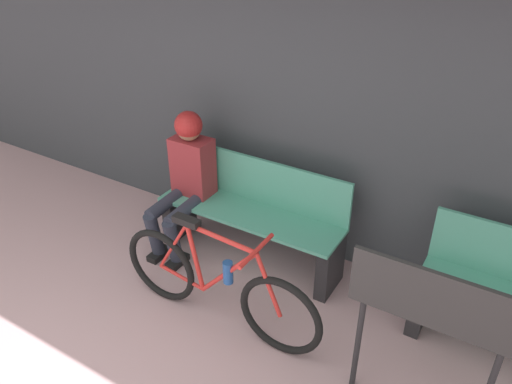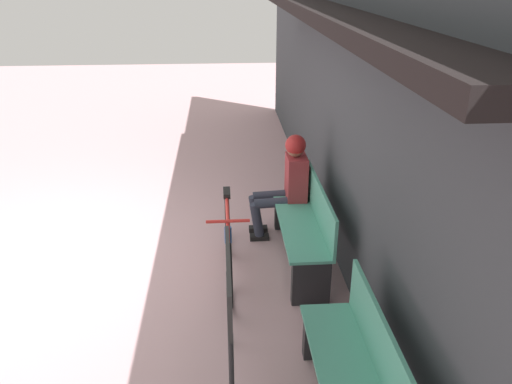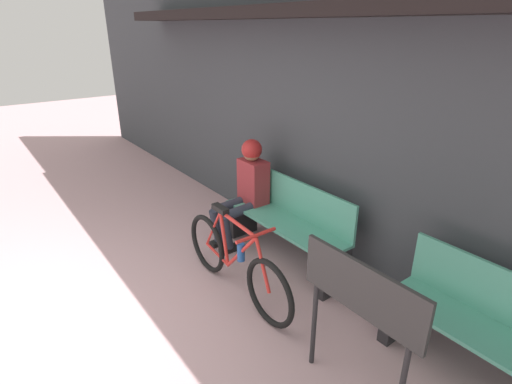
{
  "view_description": "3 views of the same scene",
  "coord_description": "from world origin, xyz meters",
  "px_view_note": "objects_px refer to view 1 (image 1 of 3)",
  "views": [
    {
      "loc": [
        2.01,
        -0.44,
        2.68
      ],
      "look_at": [
        0.42,
        2.19,
        0.87
      ],
      "focal_mm": 35.0,
      "sensor_mm": 36.0,
      "label": 1
    },
    {
      "loc": [
        4.75,
        1.68,
        2.88
      ],
      "look_at": [
        0.5,
        1.98,
        0.96
      ],
      "focal_mm": 35.0,
      "sensor_mm": 36.0,
      "label": 2
    },
    {
      "loc": [
        3.03,
        -0.03,
        2.37
      ],
      "look_at": [
        0.28,
        2.03,
        0.94
      ],
      "focal_mm": 28.0,
      "sensor_mm": 36.0,
      "label": 3
    }
  ],
  "objects_px": {
    "park_bench_near": "(252,216)",
    "bicycle": "(217,286)",
    "signboard": "(432,313)",
    "person_seated": "(185,173)"
  },
  "relations": [
    {
      "from": "person_seated",
      "to": "signboard",
      "type": "bearing_deg",
      "value": -17.63
    },
    {
      "from": "park_bench_near",
      "to": "signboard",
      "type": "distance_m",
      "value": 1.85
    },
    {
      "from": "park_bench_near",
      "to": "bicycle",
      "type": "xyz_separation_m",
      "value": [
        0.2,
        -0.8,
        -0.07
      ]
    },
    {
      "from": "person_seated",
      "to": "signboard",
      "type": "xyz_separation_m",
      "value": [
        2.19,
        -0.7,
        0.09
      ]
    },
    {
      "from": "park_bench_near",
      "to": "bicycle",
      "type": "distance_m",
      "value": 0.83
    },
    {
      "from": "bicycle",
      "to": "signboard",
      "type": "bearing_deg",
      "value": -0.55
    },
    {
      "from": "park_bench_near",
      "to": "signboard",
      "type": "xyz_separation_m",
      "value": [
        1.61,
        -0.82,
        0.39
      ]
    },
    {
      "from": "signboard",
      "to": "person_seated",
      "type": "bearing_deg",
      "value": 162.37
    },
    {
      "from": "bicycle",
      "to": "person_seated",
      "type": "bearing_deg",
      "value": 138.73
    },
    {
      "from": "bicycle",
      "to": "signboard",
      "type": "distance_m",
      "value": 1.49
    }
  ]
}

